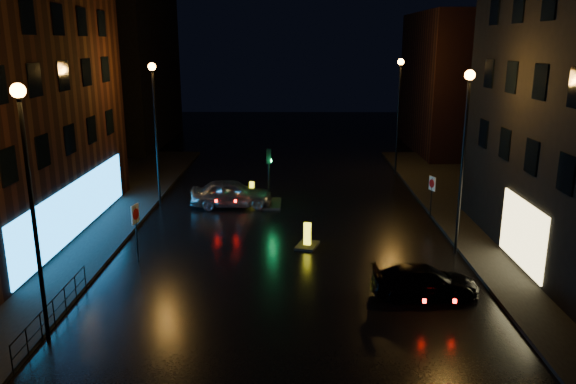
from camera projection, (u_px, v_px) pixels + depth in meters
name	position (u px, v px, depth m)	size (l,w,h in m)	color
ground	(286.00, 313.00, 20.36)	(120.00, 120.00, 0.00)	black
pavement_left	(10.00, 236.00, 28.20)	(12.00, 44.00, 0.15)	black
pavement_right	(569.00, 238.00, 27.92)	(12.00, 44.00, 0.15)	black
building_far_left	(120.00, 69.00, 52.49)	(8.00, 16.00, 14.00)	black
building_far_right	(460.00, 83.00, 49.55)	(8.00, 14.00, 12.00)	black
street_lamp_lnear	(29.00, 177.00, 17.06)	(0.44, 0.44, 8.37)	black
street_lamp_lfar	(155.00, 112.00, 32.51)	(0.44, 0.44, 8.37)	black
street_lamp_rnear	(465.00, 135.00, 24.63)	(0.44, 0.44, 8.37)	black
street_lamp_rfar	(399.00, 99.00, 40.08)	(0.44, 0.44, 8.37)	black
traffic_signal	(269.00, 197.00, 33.76)	(1.40, 2.40, 3.45)	black
guard_railing	(53.00, 306.00, 19.28)	(0.05, 6.04, 1.00)	black
silver_hatchback	(232.00, 193.00, 33.29)	(1.93, 4.80, 1.64)	#A0A2A8
dark_sedan	(425.00, 281.00, 21.60)	(1.68, 4.14, 1.20)	black
bollard_near	(307.00, 241.00, 26.90)	(1.28, 1.57, 1.19)	black
bollard_far	(252.00, 193.00, 35.58)	(1.08, 1.30, 0.97)	black
road_sign_left	(136.00, 219.00, 24.80)	(0.20, 0.63, 2.60)	black
road_sign_right	(432.00, 187.00, 30.86)	(0.24, 0.56, 2.39)	black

